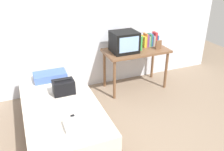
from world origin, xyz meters
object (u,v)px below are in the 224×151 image
(water_bottle, at_px, (141,43))
(pillow, at_px, (50,76))
(book_row, at_px, (150,40))
(remote_dark, at_px, (74,119))
(picture_frame, at_px, (159,45))
(handbag, at_px, (64,87))
(tv, at_px, (124,42))
(bed, at_px, (61,116))
(desk, at_px, (136,55))
(magazine, at_px, (50,118))
(folded_towel, at_px, (77,124))

(water_bottle, xyz_separation_m, pillow, (-1.61, -0.01, -0.34))
(book_row, xyz_separation_m, remote_dark, (-1.81, -1.35, -0.37))
(picture_frame, xyz_separation_m, handbag, (-1.83, -0.46, -0.25))
(water_bottle, bearing_deg, handbag, -160.68)
(handbag, bearing_deg, tv, 25.24)
(bed, height_order, water_bottle, water_bottle)
(desk, height_order, remote_dark, desk)
(magazine, bearing_deg, pillow, 80.27)
(handbag, height_order, remote_dark, handbag)
(remote_dark, relative_size, folded_towel, 0.56)
(handbag, height_order, magazine, handbag)
(folded_towel, bearing_deg, handbag, 87.99)
(picture_frame, bearing_deg, remote_dark, -148.84)
(pillow, relative_size, remote_dark, 3.24)
(folded_towel, bearing_deg, water_bottle, 40.90)
(bed, bearing_deg, tv, 30.17)
(tv, relative_size, folded_towel, 1.57)
(pillow, bearing_deg, book_row, 4.91)
(desk, xyz_separation_m, magazine, (-1.73, -1.11, -0.17))
(bed, relative_size, desk, 1.72)
(remote_dark, bearing_deg, tv, 45.04)
(tv, distance_m, picture_frame, 0.65)
(bed, bearing_deg, desk, 26.48)
(handbag, distance_m, remote_dark, 0.67)
(water_bottle, bearing_deg, pillow, -179.81)
(bed, xyz_separation_m, desk, (1.55, 0.77, 0.42))
(tv, height_order, remote_dark, tv)
(handbag, xyz_separation_m, folded_towel, (-0.03, -0.80, -0.07))
(bed, xyz_separation_m, water_bottle, (1.61, 0.72, 0.64))
(water_bottle, xyz_separation_m, picture_frame, (0.33, -0.07, -0.05))
(tv, distance_m, handbag, 1.37)
(water_bottle, xyz_separation_m, remote_dark, (-1.53, -1.19, -0.38))
(desk, bearing_deg, picture_frame, -17.00)
(magazine, bearing_deg, picture_frame, 25.11)
(tv, height_order, folded_towel, tv)
(tv, relative_size, remote_dark, 2.82)
(folded_towel, bearing_deg, magazine, 134.43)
(magazine, bearing_deg, bed, 61.56)
(water_bottle, height_order, folded_towel, water_bottle)
(picture_frame, distance_m, pillow, 1.96)
(magazine, bearing_deg, desk, 32.70)
(water_bottle, bearing_deg, bed, -155.89)
(remote_dark, bearing_deg, bed, 99.16)
(desk, relative_size, picture_frame, 7.29)
(bed, distance_m, desk, 1.78)
(bed, height_order, remote_dark, remote_dark)
(bed, relative_size, tv, 4.55)
(bed, bearing_deg, book_row, 24.96)
(bed, bearing_deg, water_bottle, 24.11)
(bed, xyz_separation_m, picture_frame, (1.94, 0.65, 0.59))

